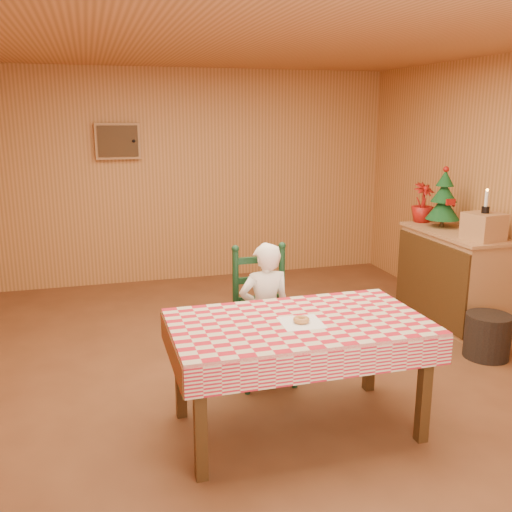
{
  "coord_description": "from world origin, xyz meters",
  "views": [
    {
      "loc": [
        -1.23,
        -4.06,
        2.06
      ],
      "look_at": [
        0.0,
        0.2,
        0.95
      ],
      "focal_mm": 40.0,
      "sensor_mm": 36.0,
      "label": 1
    }
  ],
  "objects_px": {
    "storage_bin": "(487,336)",
    "christmas_tree": "(444,200)",
    "crate": "(484,226)",
    "dining_table": "(298,332)",
    "ladder_chair": "(263,318)",
    "seated_child": "(265,314)",
    "shelf_unit": "(452,277)"
  },
  "relations": [
    {
      "from": "storage_bin",
      "to": "christmas_tree",
      "type": "bearing_deg",
      "value": 78.38
    },
    {
      "from": "christmas_tree",
      "to": "crate",
      "type": "bearing_deg",
      "value": -90.0
    },
    {
      "from": "dining_table",
      "to": "storage_bin",
      "type": "relative_size",
      "value": 4.29
    },
    {
      "from": "crate",
      "to": "ladder_chair",
      "type": "bearing_deg",
      "value": -171.61
    },
    {
      "from": "dining_table",
      "to": "seated_child",
      "type": "height_order",
      "value": "seated_child"
    },
    {
      "from": "shelf_unit",
      "to": "christmas_tree",
      "type": "height_order",
      "value": "christmas_tree"
    },
    {
      "from": "seated_child",
      "to": "christmas_tree",
      "type": "xyz_separation_m",
      "value": [
        2.22,
        1.03,
        0.65
      ]
    },
    {
      "from": "crate",
      "to": "christmas_tree",
      "type": "distance_m",
      "value": 0.67
    },
    {
      "from": "ladder_chair",
      "to": "crate",
      "type": "relative_size",
      "value": 3.6
    },
    {
      "from": "ladder_chair",
      "to": "shelf_unit",
      "type": "xyz_separation_m",
      "value": [
        2.21,
        0.73,
        -0.04
      ]
    },
    {
      "from": "storage_bin",
      "to": "dining_table",
      "type": "bearing_deg",
      "value": -162.34
    },
    {
      "from": "crate",
      "to": "christmas_tree",
      "type": "xyz_separation_m",
      "value": [
        -0.0,
        0.65,
        0.16
      ]
    },
    {
      "from": "shelf_unit",
      "to": "dining_table",
      "type": "bearing_deg",
      "value": -145.57
    },
    {
      "from": "christmas_tree",
      "to": "storage_bin",
      "type": "xyz_separation_m",
      "value": [
        -0.23,
        -1.13,
        -1.02
      ]
    },
    {
      "from": "crate",
      "to": "seated_child",
      "type": "bearing_deg",
      "value": -170.18
    },
    {
      "from": "ladder_chair",
      "to": "shelf_unit",
      "type": "height_order",
      "value": "ladder_chair"
    },
    {
      "from": "shelf_unit",
      "to": "storage_bin",
      "type": "xyz_separation_m",
      "value": [
        -0.22,
        -0.88,
        -0.27
      ]
    },
    {
      "from": "seated_child",
      "to": "christmas_tree",
      "type": "distance_m",
      "value": 2.53
    },
    {
      "from": "seated_child",
      "to": "christmas_tree",
      "type": "height_order",
      "value": "christmas_tree"
    },
    {
      "from": "storage_bin",
      "to": "seated_child",
      "type": "bearing_deg",
      "value": 177.16
    },
    {
      "from": "seated_child",
      "to": "shelf_unit",
      "type": "relative_size",
      "value": 0.91
    },
    {
      "from": "ladder_chair",
      "to": "crate",
      "type": "xyz_separation_m",
      "value": [
        2.22,
        0.33,
        0.55
      ]
    },
    {
      "from": "shelf_unit",
      "to": "crate",
      "type": "xyz_separation_m",
      "value": [
        0.01,
        -0.4,
        0.59
      ]
    },
    {
      "from": "crate",
      "to": "christmas_tree",
      "type": "relative_size",
      "value": 0.48
    },
    {
      "from": "ladder_chair",
      "to": "seated_child",
      "type": "relative_size",
      "value": 0.96
    },
    {
      "from": "dining_table",
      "to": "christmas_tree",
      "type": "height_order",
      "value": "christmas_tree"
    },
    {
      "from": "christmas_tree",
      "to": "storage_bin",
      "type": "bearing_deg",
      "value": -101.62
    },
    {
      "from": "shelf_unit",
      "to": "crate",
      "type": "height_order",
      "value": "crate"
    },
    {
      "from": "ladder_chair",
      "to": "storage_bin",
      "type": "height_order",
      "value": "ladder_chair"
    },
    {
      "from": "seated_child",
      "to": "dining_table",
      "type": "bearing_deg",
      "value": 90.0
    },
    {
      "from": "crate",
      "to": "shelf_unit",
      "type": "bearing_deg",
      "value": 91.23
    },
    {
      "from": "ladder_chair",
      "to": "shelf_unit",
      "type": "bearing_deg",
      "value": 18.22
    }
  ]
}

